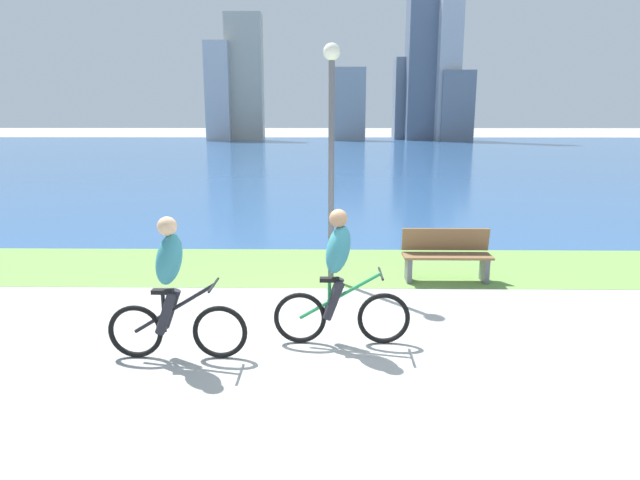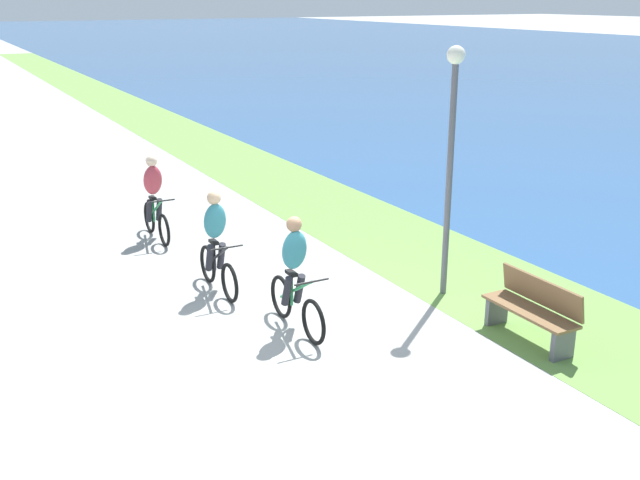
{
  "view_description": "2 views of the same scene",
  "coord_description": "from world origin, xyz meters",
  "px_view_note": "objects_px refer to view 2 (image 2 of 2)",
  "views": [
    {
      "loc": [
        -0.04,
        -6.71,
        2.75
      ],
      "look_at": [
        -0.15,
        -0.03,
        1.26
      ],
      "focal_mm": 30.92,
      "sensor_mm": 36.0,
      "label": 1
    },
    {
      "loc": [
        8.98,
        -4.65,
        4.6
      ],
      "look_at": [
        0.02,
        0.18,
        1.27
      ],
      "focal_mm": 41.9,
      "sensor_mm": 36.0,
      "label": 2
    }
  ],
  "objects_px": {
    "cyclist_lead": "(295,275)",
    "cyclist_trailing": "(216,242)",
    "lamppost_tall": "(452,137)",
    "bench_near_path": "(533,310)",
    "cyclist_distant_rear": "(154,198)"
  },
  "relations": [
    {
      "from": "cyclist_trailing",
      "to": "cyclist_distant_rear",
      "type": "distance_m",
      "value": 3.2
    },
    {
      "from": "cyclist_lead",
      "to": "bench_near_path",
      "type": "relative_size",
      "value": 1.13
    },
    {
      "from": "cyclist_lead",
      "to": "lamppost_tall",
      "type": "xyz_separation_m",
      "value": [
        -0.09,
        2.73,
        1.72
      ]
    },
    {
      "from": "lamppost_tall",
      "to": "cyclist_distant_rear",
      "type": "bearing_deg",
      "value": -146.98
    },
    {
      "from": "cyclist_lead",
      "to": "lamppost_tall",
      "type": "height_order",
      "value": "lamppost_tall"
    },
    {
      "from": "cyclist_lead",
      "to": "cyclist_trailing",
      "type": "bearing_deg",
      "value": -166.43
    },
    {
      "from": "cyclist_lead",
      "to": "lamppost_tall",
      "type": "bearing_deg",
      "value": 91.82
    },
    {
      "from": "lamppost_tall",
      "to": "cyclist_lead",
      "type": "bearing_deg",
      "value": -88.18
    },
    {
      "from": "cyclist_distant_rear",
      "to": "lamppost_tall",
      "type": "relative_size",
      "value": 0.43
    },
    {
      "from": "bench_near_path",
      "to": "lamppost_tall",
      "type": "xyz_separation_m",
      "value": [
        -1.98,
        -0.01,
        2.11
      ]
    },
    {
      "from": "cyclist_lead",
      "to": "cyclist_distant_rear",
      "type": "distance_m",
      "value": 5.14
    },
    {
      "from": "cyclist_trailing",
      "to": "cyclist_distant_rear",
      "type": "height_order",
      "value": "same"
    },
    {
      "from": "cyclist_lead",
      "to": "bench_near_path",
      "type": "distance_m",
      "value": 3.35
    },
    {
      "from": "bench_near_path",
      "to": "cyclist_distant_rear",
      "type": "bearing_deg",
      "value": -154.89
    },
    {
      "from": "cyclist_lead",
      "to": "cyclist_trailing",
      "type": "relative_size",
      "value": 1.01
    }
  ]
}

